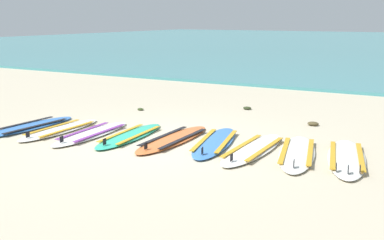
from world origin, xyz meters
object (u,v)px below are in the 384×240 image
surfboard_0 (29,127)px  surfboard_1 (60,130)px  surfboard_5 (215,142)px  surfboard_4 (173,139)px  surfboard_2 (92,133)px  surfboard_3 (130,136)px  surfboard_7 (297,153)px  surfboard_6 (253,149)px  surfboard_8 (346,158)px

surfboard_0 → surfboard_1: 0.77m
surfboard_5 → surfboard_0: bearing=-168.9°
surfboard_0 → surfboard_4: 3.21m
surfboard_0 → surfboard_2: size_ratio=1.02×
surfboard_3 → surfboard_5: bearing=12.5°
surfboard_4 → surfboard_7: 2.31m
surfboard_7 → surfboard_3: bearing=-172.4°
surfboard_1 → surfboard_6: bearing=8.3°
surfboard_1 → surfboard_6: (3.96, 0.58, -0.00)m
surfboard_6 → surfboard_8: (1.51, 0.26, 0.00)m
surfboard_6 → surfboard_5: bearing=173.9°
surfboard_0 → surfboard_5: (3.93, 0.77, -0.00)m
surfboard_4 → surfboard_6: bearing=3.2°
surfboard_3 → surfboard_6: size_ratio=0.95×
surfboard_0 → surfboard_6: 4.77m
surfboard_2 → surfboard_6: same height
surfboard_1 → surfboard_7: same height
surfboard_5 → surfboard_3: bearing=-167.5°
surfboard_2 → surfboard_4: (1.61, 0.42, -0.00)m
surfboard_1 → surfboard_6: same height
surfboard_1 → surfboard_4: size_ratio=0.93×
surfboard_6 → surfboard_7: size_ratio=0.98×
surfboard_3 → surfboard_7: bearing=7.6°
surfboard_6 → surfboard_2: bearing=-171.0°
surfboard_5 → surfboard_6: bearing=-6.1°
surfboard_3 → surfboard_7: size_ratio=0.93×
surfboard_1 → surfboard_7: (4.69, 0.72, -0.00)m
surfboard_1 → surfboard_2: (0.77, 0.07, -0.00)m
surfboard_6 → surfboard_0: bearing=-171.7°
surfboard_5 → surfboard_6: (0.79, -0.08, -0.00)m
surfboard_8 → surfboard_5: bearing=-175.7°
surfboard_3 → surfboard_7: 3.18m
surfboard_1 → surfboard_8: (5.47, 0.84, 0.00)m
surfboard_3 → surfboard_4: bearing=12.7°
surfboard_4 → surfboard_8: size_ratio=0.98×
surfboard_6 → surfboard_7: bearing=10.9°
surfboard_6 → surfboard_8: same height
surfboard_5 → surfboard_7: (1.51, 0.06, -0.00)m
surfboard_0 → surfboard_6: size_ratio=0.98×
surfboard_2 → surfboard_0: bearing=-173.3°
surfboard_8 → surfboard_3: bearing=-172.2°
surfboard_4 → surfboard_5: 0.80m
surfboard_3 → surfboard_5: (1.64, 0.36, -0.00)m
surfboard_1 → surfboard_8: 5.53m
surfboard_4 → surfboard_3: bearing=-167.3°
surfboard_4 → surfboard_8: 3.10m
surfboard_1 → surfboard_4: (2.39, 0.49, -0.00)m
surfboard_4 → surfboard_6: same height
surfboard_4 → surfboard_8: (3.08, 0.35, 0.00)m
surfboard_1 → surfboard_5: same height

